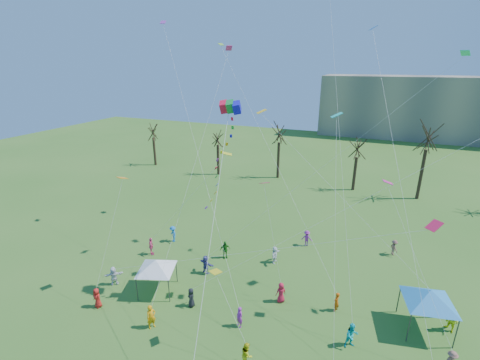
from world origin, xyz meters
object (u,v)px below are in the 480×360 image
at_px(canopy_tent_white, 156,265).
at_px(canopy_tent_blue, 430,296).
at_px(distant_building, 449,109).
at_px(big_box_kite, 223,167).

xyz_separation_m(canopy_tent_white, canopy_tent_blue, (20.08, 3.65, 0.31)).
relative_size(distant_building, canopy_tent_blue, 13.69).
bearing_deg(canopy_tent_white, canopy_tent_blue, 10.31).
bearing_deg(big_box_kite, distant_building, 71.46).
bearing_deg(big_box_kite, canopy_tent_white, -168.38).
height_order(canopy_tent_white, canopy_tent_blue, canopy_tent_blue).
xyz_separation_m(big_box_kite, canopy_tent_white, (-5.62, -1.16, -8.65)).
distance_m(big_box_kite, canopy_tent_blue, 16.88).
relative_size(distant_building, big_box_kite, 3.55).
bearing_deg(canopy_tent_blue, big_box_kite, -170.20).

